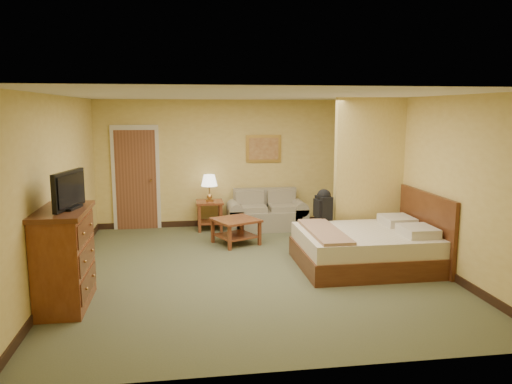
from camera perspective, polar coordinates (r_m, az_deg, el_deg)
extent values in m
plane|color=#525638|center=(7.66, -0.36, -8.84)|extent=(6.00, 6.00, 0.00)
plane|color=white|center=(7.28, -0.38, 10.99)|extent=(6.00, 6.00, 0.00)
cube|color=#D8BA5C|center=(10.31, -2.72, 3.28)|extent=(5.50, 0.02, 2.60)
cube|color=#D8BA5C|center=(7.49, -21.69, 0.30)|extent=(0.02, 6.00, 2.60)
cube|color=#D8BA5C|center=(8.21, 19.01, 1.20)|extent=(0.02, 6.00, 2.60)
cube|color=#D8BA5C|center=(8.80, 12.77, 2.00)|extent=(1.20, 0.15, 2.60)
cube|color=beige|center=(10.31, -13.55, 1.62)|extent=(0.94, 0.06, 2.10)
cube|color=brown|center=(10.30, -13.55, 1.33)|extent=(0.80, 0.04, 2.00)
cylinder|color=#AD7E3F|center=(10.22, -11.90, 1.33)|extent=(0.04, 0.12, 0.04)
cube|color=black|center=(10.51, -2.67, -3.47)|extent=(5.50, 0.02, 0.12)
cube|color=gray|center=(10.12, 1.27, -3.18)|extent=(1.31, 0.70, 0.39)
cube|color=gray|center=(10.33, 0.99, -0.64)|extent=(1.31, 0.17, 0.41)
cube|color=gray|center=(10.02, -2.42, -3.17)|extent=(0.28, 0.70, 0.44)
cube|color=gray|center=(10.24, 4.88, -2.92)|extent=(0.28, 0.70, 0.44)
cube|color=maroon|center=(10.04, -5.33, -1.16)|extent=(0.53, 0.53, 0.04)
cube|color=maroon|center=(10.12, -5.29, -3.42)|extent=(0.45, 0.45, 0.03)
cube|color=maroon|center=(9.88, -6.47, -3.09)|extent=(0.05, 0.05, 0.54)
cube|color=maroon|center=(9.90, -4.00, -3.03)|extent=(0.05, 0.05, 0.54)
cube|color=maroon|center=(10.29, -6.56, -2.58)|extent=(0.05, 0.05, 0.54)
cube|color=maroon|center=(10.32, -4.19, -2.52)|extent=(0.05, 0.05, 0.54)
cylinder|color=#AD7E3F|center=(10.03, -5.33, -0.94)|extent=(0.16, 0.16, 0.04)
cylinder|color=#AD7E3F|center=(10.00, -5.35, 0.22)|extent=(0.02, 0.02, 0.27)
cone|color=white|center=(9.97, -5.37, 1.34)|extent=(0.32, 0.32, 0.22)
cube|color=maroon|center=(8.96, -2.32, -3.22)|extent=(0.95, 0.95, 0.04)
cube|color=maroon|center=(9.03, -2.31, -5.00)|extent=(0.82, 0.82, 0.03)
cube|color=maroon|center=(8.69, -4.12, -5.17)|extent=(0.05, 0.05, 0.43)
cube|color=maroon|center=(9.35, -0.64, -4.10)|extent=(0.05, 0.05, 0.43)
cube|color=#B78E3F|center=(10.35, 0.87, 4.98)|extent=(0.73, 0.03, 0.57)
cube|color=#9A5A2F|center=(10.33, 0.89, 4.97)|extent=(0.61, 0.02, 0.45)
cube|color=maroon|center=(6.57, -21.04, -7.31)|extent=(0.53, 1.06, 1.16)
cube|color=#4A2311|center=(6.43, -21.36, -2.09)|extent=(0.60, 1.14, 0.06)
cube|color=black|center=(6.40, -20.51, -1.70)|extent=(0.26, 0.36, 0.03)
cube|color=black|center=(6.36, -20.62, 0.25)|extent=(0.23, 0.74, 0.45)
cube|color=#4A2311|center=(7.95, 12.43, -7.21)|extent=(2.07, 1.65, 0.31)
cube|color=beige|center=(7.88, 12.51, -5.27)|extent=(2.00, 1.59, 0.25)
cube|color=#4A2311|center=(8.23, 18.81, -3.95)|extent=(0.06, 1.76, 1.14)
cube|color=beige|center=(7.77, 18.00, -4.30)|extent=(0.46, 0.57, 0.14)
cube|color=beige|center=(8.40, 15.82, -3.18)|extent=(0.46, 0.57, 0.14)
cube|color=#956E51|center=(7.63, 7.82, -4.48)|extent=(0.46, 1.55, 0.05)
cube|color=black|center=(8.51, 7.74, -1.80)|extent=(0.25, 0.33, 0.40)
sphere|color=black|center=(8.48, 7.77, -0.47)|extent=(0.24, 0.24, 0.24)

